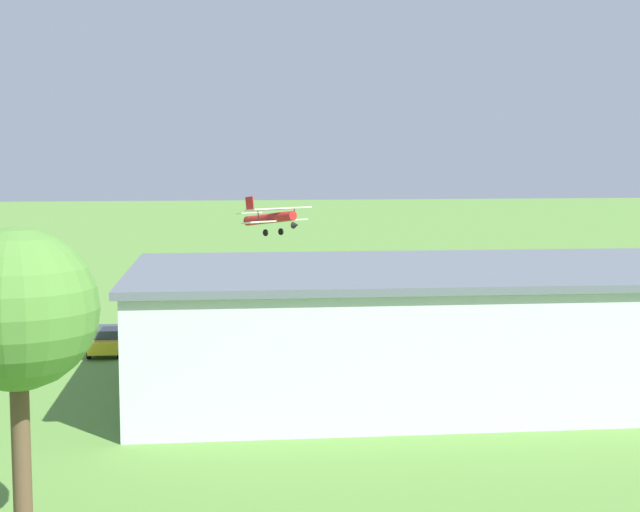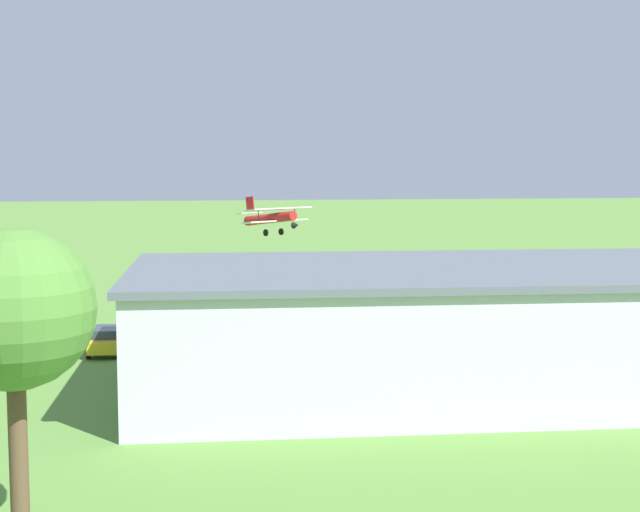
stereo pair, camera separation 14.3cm
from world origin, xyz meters
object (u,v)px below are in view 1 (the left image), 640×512
(biplane, at_px, (272,218))
(person_by_parked_cars, at_px, (541,310))
(tree_behind_hangar_left, at_px, (17,311))
(car_yellow, at_px, (108,340))
(hangar, at_px, (476,327))
(person_near_hangar_door, at_px, (619,309))

(biplane, distance_m, person_by_parked_cars, 30.01)
(person_by_parked_cars, bearing_deg, tree_behind_hangar_left, 49.28)
(biplane, xyz_separation_m, car_yellow, (13.13, 30.56, -5.51))
(hangar, distance_m, biplane, 42.91)
(hangar, xyz_separation_m, tree_behind_hangar_left, (19.58, 17.26, 4.03))
(car_yellow, height_order, person_near_hangar_door, person_near_hangar_door)
(person_by_parked_cars, relative_size, tree_behind_hangar_left, 0.18)
(biplane, distance_m, person_near_hangar_door, 33.83)
(biplane, height_order, car_yellow, biplane)
(car_yellow, relative_size, person_by_parked_cars, 2.72)
(biplane, bearing_deg, hangar, 98.13)
(car_yellow, bearing_deg, biplane, -113.26)
(biplane, xyz_separation_m, person_by_parked_cars, (-17.09, 24.05, -5.48))
(hangar, bearing_deg, car_yellow, -31.60)
(hangar, bearing_deg, person_by_parked_cars, -121.08)
(car_yellow, distance_m, tree_behind_hangar_left, 29.76)
(tree_behind_hangar_left, bearing_deg, hangar, -138.60)
(hangar, distance_m, tree_behind_hangar_left, 26.41)
(person_near_hangar_door, bearing_deg, car_yellow, 10.15)
(hangar, relative_size, tree_behind_hangar_left, 3.66)
(hangar, height_order, person_near_hangar_door, hangar)
(person_by_parked_cars, bearing_deg, hangar, 58.92)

